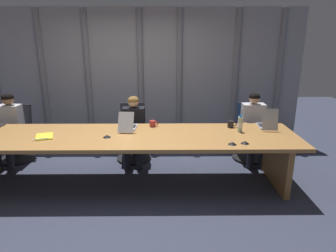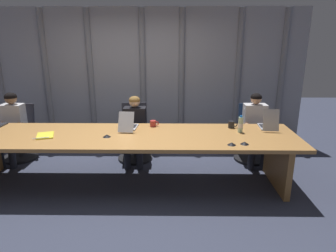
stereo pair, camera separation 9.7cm
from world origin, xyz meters
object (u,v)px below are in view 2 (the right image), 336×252
person_left_mid (135,126)px  conference_mic_middle (232,144)px  conference_mic_left_side (245,143)px  spiral_notepad (45,135)px  person_left_end (12,124)px  laptop_center (268,125)px  laptop_left_mid (129,125)px  coffee_mug_far (232,124)px  office_chair_left_end (20,138)px  water_bottle_primary (241,125)px  person_center (255,125)px  coffee_mug_near (153,123)px  conference_mic_right_side (107,136)px  office_chair_left_mid (135,139)px  office_chair_center (252,139)px

person_left_mid → conference_mic_middle: size_ratio=10.30×
conference_mic_left_side → spiral_notepad: size_ratio=0.31×
person_left_end → laptop_center: bearing=84.9°
laptop_center → conference_mic_left_side: (-0.50, -0.68, -0.05)m
laptop_left_mid → coffee_mug_far: bearing=-82.4°
person_left_end → person_left_mid: (2.08, -0.00, -0.03)m
office_chair_left_end → spiral_notepad: size_ratio=2.65×
water_bottle_primary → conference_mic_middle: (-0.22, -0.54, -0.09)m
person_center → coffee_mug_near: 1.73m
conference_mic_middle → person_left_end: bearing=160.8°
person_left_end → coffee_mug_far: bearing=84.6°
spiral_notepad → person_left_mid: bearing=19.3°
coffee_mug_near → conference_mic_right_side: (-0.61, -0.51, -0.03)m
office_chair_left_mid → coffee_mug_far: 1.73m
person_center → conference_mic_middle: (-0.63, -1.21, 0.11)m
office_chair_center → person_left_mid: (-2.03, -0.16, 0.28)m
person_left_mid → coffee_mug_near: person_left_mid is taller
person_center → water_bottle_primary: bearing=-30.9°
laptop_center → person_left_mid: bearing=80.2°
conference_mic_middle → office_chair_center: bearing=65.1°
coffee_mug_near → conference_mic_left_side: bearing=-32.5°
laptop_left_mid → conference_mic_left_side: (1.58, -0.64, -0.04)m
coffee_mug_near → conference_mic_left_side: coffee_mug_near is taller
office_chair_center → person_left_end: person_left_end is taller
person_left_mid → conference_mic_middle: bearing=49.0°
office_chair_left_end → coffee_mug_near: 2.51m
coffee_mug_far → laptop_center: bearing=-4.9°
laptop_center → office_chair_center: 0.81m
laptop_center → office_chair_left_mid: laptop_center is taller
office_chair_left_end → spiral_notepad: office_chair_left_end is taller
office_chair_left_mid → coffee_mug_far: (1.56, -0.62, 0.45)m
conference_mic_middle → laptop_left_mid: bearing=154.7°
office_chair_center → coffee_mug_near: size_ratio=7.01×
office_chair_left_end → person_left_end: 0.36m
laptop_center → conference_mic_left_side: laptop_center is taller
coffee_mug_far → coffee_mug_near: bearing=177.3°
office_chair_center → spiral_notepad: office_chair_center is taller
person_center → coffee_mug_far: size_ratio=8.46×
laptop_center → coffee_mug_near: 1.73m
laptop_left_mid → office_chair_left_mid: size_ratio=0.49×
laptop_left_mid → spiral_notepad: bearing=111.4°
conference_mic_left_side → spiral_notepad: 2.72m
person_left_end → coffee_mug_near: (2.42, -0.40, 0.13)m
person_left_mid → conference_mic_left_side: person_left_mid is taller
conference_mic_left_side → spiral_notepad: (-2.70, 0.29, -0.01)m
office_chair_left_mid → person_center: (2.05, -0.16, 0.31)m
coffee_mug_near → conference_mic_right_side: size_ratio=1.24×
office_chair_left_end → conference_mic_left_side: 3.89m
office_chair_left_mid → conference_mic_left_side: 2.12m
conference_mic_left_side → office_chair_left_end: bearing=159.7°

